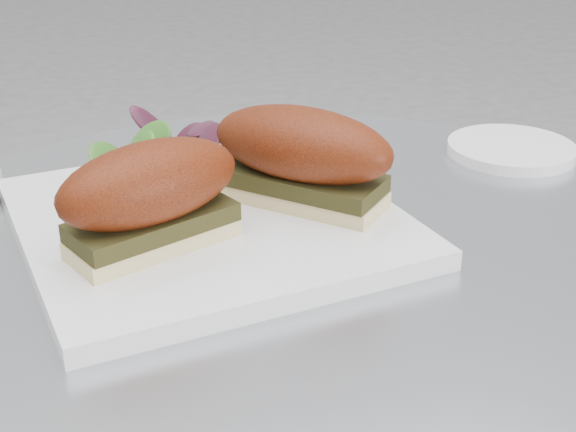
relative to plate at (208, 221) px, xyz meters
name	(u,v)px	position (x,y,z in m)	size (l,w,h in m)	color
plate	(208,221)	(0.00, 0.00, 0.00)	(0.29, 0.29, 0.02)	white
sandwich_left	(151,194)	(-0.05, -0.05, 0.05)	(0.16, 0.11, 0.08)	#FADC9C
sandwich_right	(302,154)	(0.08, -0.01, 0.05)	(0.16, 0.17, 0.08)	#FADC9C
salad	(149,152)	(-0.03, 0.09, 0.03)	(0.11, 0.11, 0.05)	#3F7D28
saucer	(511,149)	(0.33, 0.07, 0.00)	(0.13, 0.13, 0.01)	white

